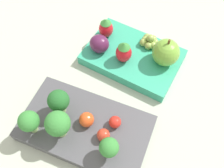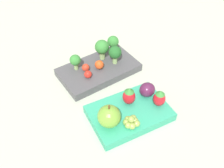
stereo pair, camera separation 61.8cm
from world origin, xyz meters
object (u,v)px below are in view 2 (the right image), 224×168
(broccoli_floret_3, at_px, (102,48))
(cherry_tomato_1, at_px, (88,74))
(bento_box_savoury, at_px, (98,70))
(plum, at_px, (147,90))
(cherry_tomato_2, at_px, (101,64))
(broccoli_floret_0, at_px, (75,61))
(broccoli_floret_1, at_px, (115,53))
(cherry_tomato_0, at_px, (86,67))
(grape_cluster, at_px, (131,122))
(strawberry_1, at_px, (129,96))
(bento_box_fruit, at_px, (129,113))
(broccoli_floret_2, at_px, (113,42))
(strawberry_0, at_px, (159,98))
(apple, at_px, (109,116))

(broccoli_floret_3, distance_m, cherry_tomato_1, 0.09)
(bento_box_savoury, relative_size, plum, 5.90)
(broccoli_floret_3, height_order, cherry_tomato_2, broccoli_floret_3)
(broccoli_floret_0, height_order, broccoli_floret_1, broccoli_floret_1)
(broccoli_floret_1, distance_m, cherry_tomato_1, 0.10)
(cherry_tomato_2, bearing_deg, broccoli_floret_0, 159.09)
(bento_box_savoury, xyz_separation_m, broccoli_floret_3, (0.03, 0.03, 0.05))
(bento_box_savoury, height_order, cherry_tomato_0, cherry_tomato_0)
(grape_cluster, bearing_deg, strawberry_1, 67.00)
(broccoli_floret_3, relative_size, grape_cluster, 1.70)
(bento_box_savoury, xyz_separation_m, strawberry_1, (0.02, -0.15, 0.03))
(bento_box_fruit, xyz_separation_m, broccoli_floret_2, (0.06, 0.23, 0.04))
(broccoli_floret_0, relative_size, broccoli_floret_1, 0.84)
(bento_box_savoury, relative_size, grape_cluster, 6.55)
(broccoli_floret_3, height_order, cherry_tomato_1, broccoli_floret_3)
(broccoli_floret_2, bearing_deg, broccoli_floret_3, -156.04)
(grape_cluster, bearing_deg, broccoli_floret_2, 73.60)
(broccoli_floret_0, bearing_deg, broccoli_floret_3, 8.51)
(broccoli_floret_1, distance_m, cherry_tomato_0, 0.09)
(cherry_tomato_1, bearing_deg, plum, -47.69)
(broccoli_floret_2, bearing_deg, strawberry_0, -87.46)
(apple, bearing_deg, strawberry_1, 29.30)
(bento_box_savoury, bearing_deg, plum, -64.18)
(bento_box_fruit, relative_size, strawberry_0, 4.24)
(bento_box_fruit, relative_size, grape_cluster, 5.32)
(broccoli_floret_3, distance_m, strawberry_0, 0.23)
(cherry_tomato_0, bearing_deg, strawberry_1, -70.91)
(broccoli_floret_1, height_order, cherry_tomato_2, broccoli_floret_1)
(broccoli_floret_0, bearing_deg, grape_cluster, -78.01)
(broccoli_floret_0, relative_size, strawberry_1, 0.97)
(bento_box_savoury, distance_m, broccoli_floret_1, 0.07)
(broccoli_floret_0, distance_m, cherry_tomato_1, 0.05)
(broccoli_floret_0, xyz_separation_m, strawberry_0, (0.14, -0.21, -0.01))
(bento_box_fruit, bearing_deg, strawberry_1, 67.57)
(broccoli_floret_0, xyz_separation_m, grape_cluster, (0.05, -0.23, -0.02))
(plum, bearing_deg, grape_cluster, -140.46)
(cherry_tomato_1, relative_size, apple, 0.34)
(broccoli_floret_3, height_order, apple, same)
(broccoli_floret_2, relative_size, cherry_tomato_0, 2.43)
(broccoli_floret_2, distance_m, plum, 0.20)
(bento_box_fruit, height_order, broccoli_floret_1, broccoli_floret_1)
(cherry_tomato_2, relative_size, strawberry_1, 0.53)
(bento_box_savoury, xyz_separation_m, plum, (0.07, -0.15, 0.03))
(cherry_tomato_2, xyz_separation_m, strawberry_1, (0.01, -0.15, 0.01))
(broccoli_floret_1, xyz_separation_m, apple, (-0.10, -0.19, -0.01))
(cherry_tomato_2, relative_size, apple, 0.41)
(cherry_tomato_0, distance_m, cherry_tomato_2, 0.04)
(bento_box_fruit, bearing_deg, cherry_tomato_2, 90.63)
(bento_box_fruit, relative_size, broccoli_floret_1, 3.46)
(strawberry_0, bearing_deg, apple, -178.53)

